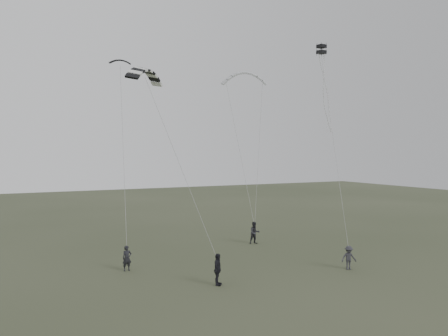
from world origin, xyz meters
name	(u,v)px	position (x,y,z in m)	size (l,w,h in m)	color
ground	(252,277)	(0.00, 0.00, 0.00)	(140.00, 140.00, 0.00)	#343C26
flyer_left	(127,258)	(-6.65, 5.06, 0.84)	(0.61, 0.40, 1.68)	black
flyer_right	(255,233)	(5.37, 8.71, 0.95)	(0.92, 0.72, 1.90)	#232329
flyer_center	(218,269)	(-2.64, -0.52, 0.95)	(1.11, 0.46, 1.89)	black
flyer_far	(349,258)	(6.79, -1.31, 0.80)	(1.03, 0.59, 1.60)	#2D2C32
kite_dark_small	(120,60)	(-5.42, 11.79, 15.31)	(1.71, 0.51, 0.54)	black
kite_pale_large	(244,73)	(6.40, 12.44, 15.39)	(4.26, 0.96, 1.73)	#BABCBF
kite_striped	(145,69)	(-5.51, 4.49, 13.33)	(3.44, 0.86, 1.31)	black
kite_box	(321,49)	(7.89, 3.06, 15.75)	(0.57, 0.57, 0.69)	black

